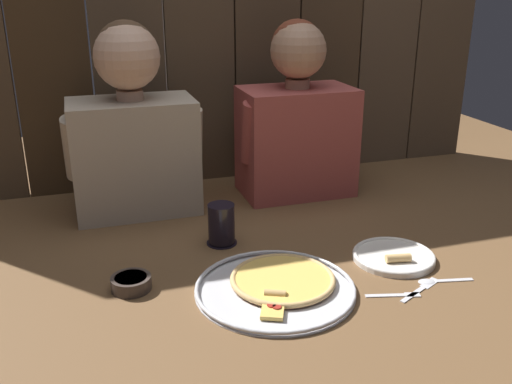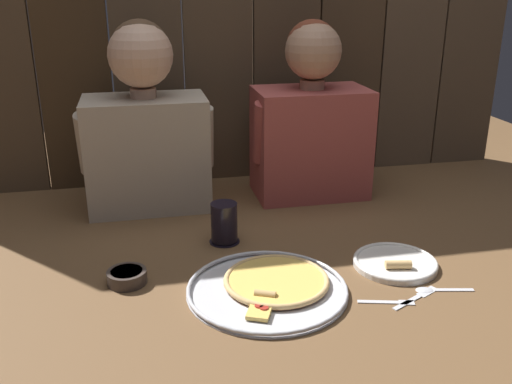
{
  "view_description": "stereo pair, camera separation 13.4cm",
  "coord_description": "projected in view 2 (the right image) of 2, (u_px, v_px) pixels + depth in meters",
  "views": [
    {
      "loc": [
        -0.42,
        -1.21,
        0.69
      ],
      "look_at": [
        -0.01,
        0.1,
        0.18
      ],
      "focal_mm": 39.65,
      "sensor_mm": 36.0,
      "label": 1
    },
    {
      "loc": [
        -0.29,
        -1.24,
        0.69
      ],
      "look_at": [
        -0.01,
        0.1,
        0.18
      ],
      "focal_mm": 39.65,
      "sensor_mm": 36.0,
      "label": 2
    }
  ],
  "objects": [
    {
      "name": "table_fork",
      "position": [
        389.0,
        302.0,
        1.3
      ],
      "size": [
        0.13,
        0.05,
        0.01
      ],
      "color": "silver",
      "rests_on": "ground"
    },
    {
      "name": "diner_left",
      "position": [
        145.0,
        125.0,
        1.77
      ],
      "size": [
        0.42,
        0.23,
        0.59
      ],
      "color": "#B2A38E",
      "rests_on": "ground"
    },
    {
      "name": "table_knife",
      "position": [
        416.0,
        298.0,
        1.31
      ],
      "size": [
        0.15,
        0.09,
        0.01
      ],
      "color": "silver",
      "rests_on": "ground"
    },
    {
      "name": "drinking_glass",
      "position": [
        224.0,
        223.0,
        1.58
      ],
      "size": [
        0.09,
        0.09,
        0.12
      ],
      "color": "black",
      "rests_on": "ground"
    },
    {
      "name": "pizza_tray",
      "position": [
        271.0,
        286.0,
        1.35
      ],
      "size": [
        0.38,
        0.38,
        0.03
      ],
      "color": "silver",
      "rests_on": "ground"
    },
    {
      "name": "wooden_backdrop_wall",
      "position": [
        217.0,
        4.0,
        1.91
      ],
      "size": [
        2.19,
        0.03,
        1.24
      ],
      "color": "#43311F",
      "rests_on": "ground"
    },
    {
      "name": "dinner_plate",
      "position": [
        395.0,
        263.0,
        1.46
      ],
      "size": [
        0.22,
        0.22,
        0.03
      ],
      "color": "white",
      "rests_on": "ground"
    },
    {
      "name": "dipping_bowl",
      "position": [
        127.0,
        276.0,
        1.38
      ],
      "size": [
        0.1,
        0.1,
        0.03
      ],
      "color": "#3D332D",
      "rests_on": "ground"
    },
    {
      "name": "diner_right",
      "position": [
        311.0,
        120.0,
        1.88
      ],
      "size": [
        0.41,
        0.23,
        0.58
      ],
      "color": "#AD4C47",
      "rests_on": "ground"
    },
    {
      "name": "ground_plane",
      "position": [
        267.0,
        271.0,
        1.44
      ],
      "size": [
        3.2,
        3.2,
        0.0
      ],
      "primitive_type": "plane",
      "color": "brown"
    },
    {
      "name": "table_spoon",
      "position": [
        434.0,
        289.0,
        1.35
      ],
      "size": [
        0.14,
        0.05,
        0.01
      ],
      "color": "silver",
      "rests_on": "ground"
    }
  ]
}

